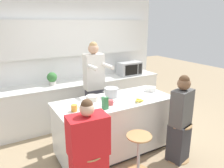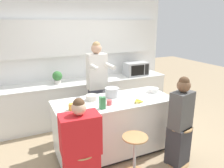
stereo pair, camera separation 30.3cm
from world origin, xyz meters
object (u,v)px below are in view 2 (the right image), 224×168
fruit_bowl (92,98)px  microwave (136,69)px  person_wrapped_blanket (81,152)px  cooking_pot (112,92)px  kitchen_island (114,126)px  potted_plant (57,77)px  coffee_cup_far (72,107)px  person_seated_near (180,125)px  coffee_cup_near (109,103)px  juice_carton (102,103)px  bar_stool_rightmost (179,143)px  person_cooking (97,89)px  bar_stool_center (135,155)px  banana_bunch (138,101)px

fruit_bowl → microwave: size_ratio=0.35×
person_wrapped_blanket → cooking_pot: (0.83, 0.88, 0.40)m
kitchen_island → potted_plant: size_ratio=7.29×
coffee_cup_far → cooking_pot: bearing=19.2°
person_seated_near → coffee_cup_near: person_seated_near is taller
juice_carton → microwave: bearing=46.8°
bar_stool_rightmost → person_seated_near: (-0.02, -0.02, 0.32)m
cooking_pot → fruit_bowl: cooking_pot is taller
kitchen_island → fruit_bowl: size_ratio=9.97×
person_wrapped_blanket → potted_plant: 2.23m
person_cooking → coffee_cup_far: 1.13m
fruit_bowl → person_cooking: bearing=61.3°
bar_stool_rightmost → person_seated_near: bearing=-144.4°
person_wrapped_blanket → person_seated_near: (1.56, 0.00, 0.04)m
bar_stool_rightmost → coffee_cup_far: (-1.51, 0.60, 0.65)m
coffee_cup_near → person_seated_near: bearing=-31.6°
person_wrapped_blanket → fruit_bowl: size_ratio=6.78×
cooking_pot → microwave: size_ratio=0.58×
bar_stool_rightmost → cooking_pot: cooking_pot is taller
kitchen_island → juice_carton: 0.68m
bar_stool_rightmost → fruit_bowl: bearing=142.0°
kitchen_island → bar_stool_rightmost: (0.78, -0.71, -0.14)m
bar_stool_center → person_seated_near: bearing=-3.2°
coffee_cup_near → bar_stool_center: bearing=-73.1°
person_seated_near → coffee_cup_near: (-0.92, 0.57, 0.32)m
juice_carton → potted_plant: bearing=100.1°
bar_stool_rightmost → microwave: microwave is taller
fruit_bowl → potted_plant: 1.33m
person_cooking → banana_bunch: (0.28, -1.03, 0.05)m
coffee_cup_near → microwave: size_ratio=0.20×
fruit_bowl → banana_bunch: (0.61, -0.43, -0.02)m
coffee_cup_near → microwave: microwave is taller
cooking_pot → coffee_cup_near: 0.37m
person_cooking → juice_carton: person_cooking is taller
microwave → person_cooking: bearing=-152.3°
fruit_bowl → potted_plant: bearing=102.5°
coffee_cup_near → banana_bunch: bearing=-14.2°
fruit_bowl → coffee_cup_near: (0.17, -0.32, -0.00)m
banana_bunch → person_cooking: bearing=105.3°
person_seated_near → fruit_bowl: (-1.09, 0.88, 0.32)m
bar_stool_rightmost → person_wrapped_blanket: size_ratio=0.47×
bar_stool_rightmost → person_wrapped_blanket: (-1.58, -0.02, 0.28)m
bar_stool_rightmost → fruit_bowl: fruit_bowl is taller
kitchen_island → banana_bunch: 0.63m
bar_stool_center → juice_carton: 0.88m
cooking_pot → microwave: bearing=45.8°
person_cooking → banana_bunch: bearing=-73.0°
person_wrapped_blanket → banana_bunch: 1.22m
bar_stool_rightmost → banana_bunch: size_ratio=3.46×
cooking_pot → kitchen_island: bearing=-100.9°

